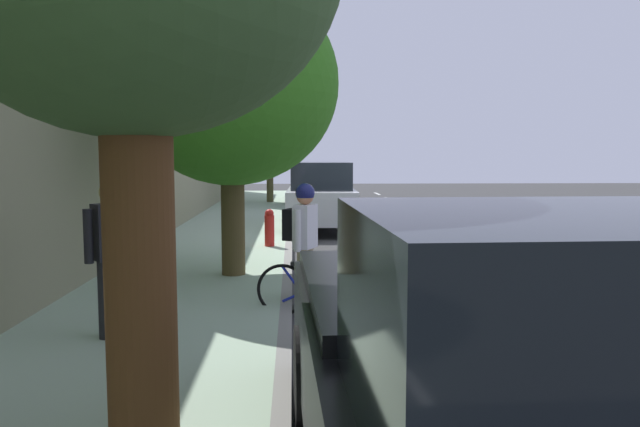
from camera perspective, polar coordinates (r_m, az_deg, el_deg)
ground at (r=15.62m, az=3.48°, el=-2.47°), size 65.17×65.17×0.00m
sidewalk at (r=15.62m, az=-9.03°, el=-2.27°), size 3.14×40.73×0.14m
curb_edge at (r=15.52m, az=-2.96°, el=-2.26°), size 0.16×40.73×0.14m
lane_stripe_centre at (r=16.64m, az=14.69°, el=-2.14°), size 0.14×40.00×0.01m
lane_stripe_bike_edge at (r=15.59m, az=2.45°, el=-2.46°), size 0.12×40.73×0.01m
building_facade at (r=15.81m, az=-15.82°, el=7.93°), size 0.50×40.73×5.78m
parked_sedan_grey_nearest at (r=24.77m, az=-0.20°, el=2.20°), size 1.96×4.46×1.52m
parked_suv_silver_second at (r=17.54m, az=0.09°, el=1.77°), size 2.09×4.76×1.99m
parked_pickup_black_mid at (r=3.33m, az=17.10°, el=-16.72°), size 2.14×5.36×1.95m
bicycle_at_curb at (r=8.06m, az=0.04°, el=-7.22°), size 1.74×0.46×0.76m
cyclist_with_backpack at (r=8.39m, az=-1.61°, el=-1.78°), size 0.51×0.57×1.78m
street_tree_near_cyclist at (r=26.88m, az=-4.86°, el=9.52°), size 3.77×3.77×5.83m
street_tree_mid_block at (r=10.27m, az=-8.49°, el=12.12°), size 3.60×3.60×4.94m
pedestrian_on_phone at (r=6.99m, az=-19.24°, el=-3.22°), size 0.50×0.44×1.74m
fire_hydrant at (r=13.47m, az=-4.85°, el=-1.33°), size 0.22×0.22×0.84m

